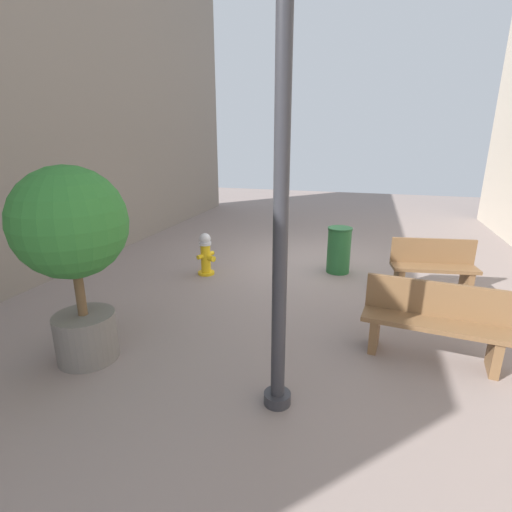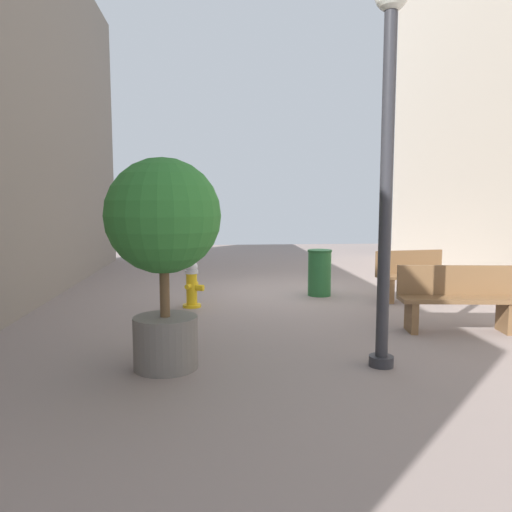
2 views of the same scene
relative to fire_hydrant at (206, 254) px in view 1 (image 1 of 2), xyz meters
The scene contains 7 objects.
ground_plane 2.35m from the fire_hydrant, 145.76° to the right, with size 23.40×23.40×0.00m, color gray.
fire_hydrant is the anchor object (origin of this frame).
bench_near 4.19m from the fire_hydrant, behind, with size 1.46×0.64×0.95m.
bench_far 4.39m from the fire_hydrant, 152.70° to the left, with size 1.72×0.64×0.95m.
planter_tree 3.44m from the fire_hydrant, 86.78° to the left, with size 1.28×1.28×2.36m.
street_lamp 4.66m from the fire_hydrant, 123.56° to the left, with size 0.36×0.36×4.24m.
trash_bin 2.67m from the fire_hydrant, 160.91° to the right, with size 0.49×0.49×0.93m.
Camera 1 is at (-1.09, 8.01, 2.64)m, focal length 26.97 mm.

